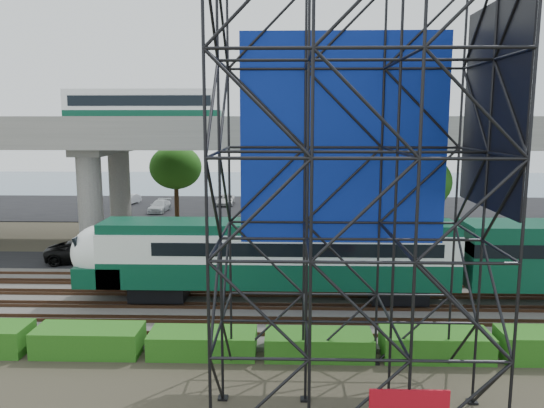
{
  "coord_description": "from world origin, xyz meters",
  "views": [
    {
      "loc": [
        4.63,
        -25.9,
        10.08
      ],
      "look_at": [
        3.69,
        6.0,
        4.98
      ],
      "focal_mm": 35.0,
      "sensor_mm": 36.0,
      "label": 1
    }
  ],
  "objects": [
    {
      "name": "commuter_train",
      "position": [
        6.23,
        2.0,
        2.88
      ],
      "size": [
        29.3,
        3.06,
        4.3
      ],
      "color": "black",
      "rests_on": "rail_tracks"
    },
    {
      "name": "ballast_bed",
      "position": [
        0.0,
        2.0,
        0.1
      ],
      "size": [
        90.0,
        12.0,
        0.2
      ],
      "primitive_type": "cube",
      "color": "slate",
      "rests_on": "ground"
    },
    {
      "name": "parking_lot",
      "position": [
        0.0,
        34.0,
        0.04
      ],
      "size": [
        90.0,
        18.0,
        0.08
      ],
      "primitive_type": "cube",
      "color": "black",
      "rests_on": "ground"
    },
    {
      "name": "ground",
      "position": [
        0.0,
        0.0,
        0.0
      ],
      "size": [
        140.0,
        140.0,
        0.0
      ],
      "primitive_type": "plane",
      "color": "#474233",
      "rests_on": "ground"
    },
    {
      "name": "trees",
      "position": [
        -4.67,
        16.17,
        5.57
      ],
      "size": [
        40.94,
        16.94,
        7.69
      ],
      "color": "#382314",
      "rests_on": "ground"
    },
    {
      "name": "overpass",
      "position": [
        -0.49,
        16.0,
        8.21
      ],
      "size": [
        80.0,
        12.0,
        12.4
      ],
      "color": "#9E9B93",
      "rests_on": "ground"
    },
    {
      "name": "service_road",
      "position": [
        0.0,
        10.5,
        0.04
      ],
      "size": [
        90.0,
        5.0,
        0.08
      ],
      "primitive_type": "cube",
      "color": "black",
      "rests_on": "ground"
    },
    {
      "name": "suv",
      "position": [
        -9.73,
        10.35,
        0.83
      ],
      "size": [
        5.8,
        3.56,
        1.5
      ],
      "primitive_type": "imported",
      "rotation": [
        0.0,
        0.0,
        1.78
      ],
      "color": "black",
      "rests_on": "service_road"
    },
    {
      "name": "harbor_water",
      "position": [
        0.0,
        56.0,
        0.01
      ],
      "size": [
        140.0,
        40.0,
        0.03
      ],
      "primitive_type": "cube",
      "color": "slate",
      "rests_on": "ground"
    },
    {
      "name": "hedge_strip",
      "position": [
        1.01,
        -4.3,
        0.56
      ],
      "size": [
        34.6,
        1.8,
        1.2
      ],
      "color": "#1F5F15",
      "rests_on": "ground"
    },
    {
      "name": "parked_cars",
      "position": [
        -0.48,
        33.57,
        0.66
      ],
      "size": [
        37.43,
        9.33,
        1.25
      ],
      "color": "white",
      "rests_on": "parking_lot"
    },
    {
      "name": "scaffold_tower",
      "position": [
        6.82,
        -7.98,
        7.47
      ],
      "size": [
        9.36,
        6.36,
        15.0
      ],
      "color": "black",
      "rests_on": "ground"
    },
    {
      "name": "rail_tracks",
      "position": [
        0.0,
        2.0,
        0.28
      ],
      "size": [
        90.0,
        9.52,
        0.16
      ],
      "color": "#472D1E",
      "rests_on": "ballast_bed"
    }
  ]
}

